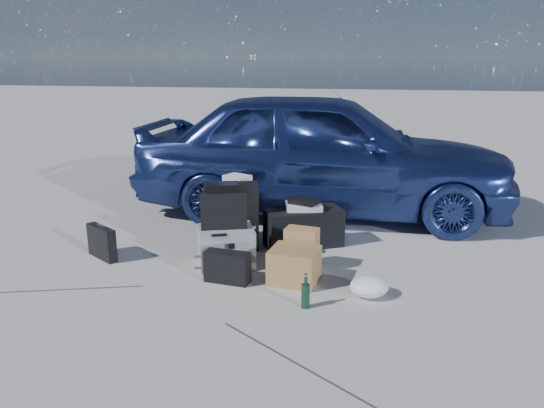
# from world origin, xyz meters

# --- Properties ---
(ground) EXTENTS (60.00, 60.00, 0.00)m
(ground) POSITION_xyz_m (0.00, 0.00, 0.00)
(ground) COLOR #A3A29E
(ground) RESTS_ON ground
(car) EXTENTS (4.69, 1.97, 1.58)m
(car) POSITION_xyz_m (0.62, 2.41, 0.79)
(car) COLOR #314695
(car) RESTS_ON ground
(pelican_case) EXTENTS (0.64, 0.59, 0.37)m
(pelican_case) POSITION_xyz_m (-0.08, 0.40, 0.19)
(pelican_case) COLOR gray
(pelican_case) RESTS_ON ground
(laptop_bag) EXTENTS (0.45, 0.25, 0.33)m
(laptop_bag) POSITION_xyz_m (-0.09, 0.39, 0.54)
(laptop_bag) COLOR black
(laptop_bag) RESTS_ON pelican_case
(briefcase) EXTENTS (0.40, 0.31, 0.33)m
(briefcase) POSITION_xyz_m (-1.35, 0.33, 0.16)
(briefcase) COLOR black
(briefcase) RESTS_ON ground
(suitcase_left) EXTENTS (0.58, 0.33, 0.71)m
(suitcase_left) POSITION_xyz_m (-0.14, 0.84, 0.36)
(suitcase_left) COLOR black
(suitcase_left) RESTS_ON ground
(suitcase_right) EXTENTS (0.46, 0.23, 0.52)m
(suitcase_right) POSITION_xyz_m (-0.17, 1.12, 0.26)
(suitcase_right) COLOR black
(suitcase_right) RESTS_ON ground
(white_carton) EXTENTS (0.32, 0.29, 0.20)m
(white_carton) POSITION_xyz_m (-0.16, 1.14, 0.63)
(white_carton) COLOR beige
(white_carton) RESTS_ON suitcase_right
(duffel_bag) EXTENTS (0.87, 0.69, 0.40)m
(duffel_bag) POSITION_xyz_m (0.57, 1.08, 0.20)
(duffel_bag) COLOR black
(duffel_bag) RESTS_ON ground
(flat_box_white) EXTENTS (0.42, 0.36, 0.06)m
(flat_box_white) POSITION_xyz_m (0.57, 1.10, 0.43)
(flat_box_white) COLOR beige
(flat_box_white) RESTS_ON duffel_bag
(flat_box_black) EXTENTS (0.34, 0.29, 0.06)m
(flat_box_black) POSITION_xyz_m (0.57, 1.09, 0.50)
(flat_box_black) COLOR black
(flat_box_black) RESTS_ON flat_box_white
(kraft_bag) EXTENTS (0.33, 0.23, 0.40)m
(kraft_bag) POSITION_xyz_m (0.65, 0.45, 0.20)
(kraft_bag) COLOR #A57648
(kraft_bag) RESTS_ON ground
(cardboard_box) EXTENTS (0.46, 0.41, 0.31)m
(cardboard_box) POSITION_xyz_m (0.63, 0.14, 0.16)
(cardboard_box) COLOR #986D42
(cardboard_box) RESTS_ON ground
(plastic_bag) EXTENTS (0.42, 0.39, 0.18)m
(plastic_bag) POSITION_xyz_m (1.30, -0.04, 0.09)
(plastic_bag) COLOR silver
(plastic_bag) RESTS_ON ground
(messenger_bag) EXTENTS (0.42, 0.20, 0.28)m
(messenger_bag) POSITION_xyz_m (0.04, 0.01, 0.14)
(messenger_bag) COLOR black
(messenger_bag) RESTS_ON ground
(green_bottle) EXTENTS (0.09, 0.09, 0.28)m
(green_bottle) POSITION_xyz_m (0.80, -0.35, 0.14)
(green_bottle) COLOR black
(green_bottle) RESTS_ON ground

